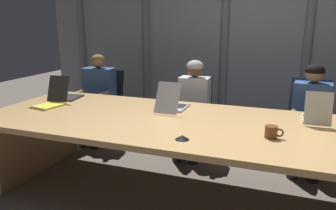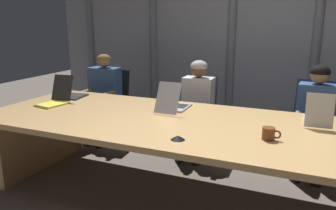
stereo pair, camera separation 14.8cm
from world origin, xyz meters
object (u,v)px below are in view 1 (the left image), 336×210
(person_left_end, at_px, (97,93))
(person_left_mid, at_px, (192,102))
(laptop_left_mid, at_px, (173,104))
(coffee_mug_near, at_px, (272,132))
(laptop_left_end, at_px, (66,95))
(conference_mic_left_side, at_px, (182,137))
(office_chair_left_end, at_px, (104,113))
(person_center, at_px, (310,111))
(spiral_notepad, at_px, (48,106))
(office_chair_center, at_px, (305,133))
(office_chair_left_mid, at_px, (192,122))
(laptop_center, at_px, (316,116))

(person_left_end, height_order, person_left_mid, person_left_end)
(laptop_left_mid, xyz_separation_m, person_left_end, (-1.33, 0.69, -0.13))
(person_left_end, xyz_separation_m, coffee_mug_near, (2.31, -1.21, 0.12))
(laptop_left_end, xyz_separation_m, conference_mic_left_side, (1.64, -0.79, -0.04))
(office_chair_left_end, relative_size, person_center, 0.80)
(laptop_left_end, xyz_separation_m, person_left_mid, (1.30, 0.69, -0.13))
(person_left_mid, bearing_deg, spiral_notepad, -52.47)
(coffee_mug_near, bearing_deg, office_chair_center, 77.03)
(office_chair_left_mid, bearing_deg, laptop_center, 54.80)
(laptop_center, height_order, coffee_mug_near, laptop_center)
(laptop_left_mid, xyz_separation_m, coffee_mug_near, (0.98, -0.52, -0.01))
(person_left_mid, distance_m, spiral_notepad, 1.63)
(office_chair_left_end, distance_m, office_chair_center, 2.62)
(laptop_left_mid, relative_size, person_center, 0.41)
(office_chair_left_end, bearing_deg, laptop_left_mid, 59.21)
(office_chair_left_end, relative_size, office_chair_left_mid, 1.01)
(coffee_mug_near, bearing_deg, laptop_left_mid, 152.04)
(person_left_end, bearing_deg, person_center, 87.13)
(laptop_left_end, height_order, office_chair_center, laptop_left_end)
(office_chair_left_end, distance_m, person_left_end, 0.35)
(laptop_center, distance_m, office_chair_left_end, 2.80)
(person_left_end, bearing_deg, person_left_mid, 86.95)
(laptop_left_mid, height_order, person_left_mid, person_left_mid)
(coffee_mug_near, bearing_deg, laptop_center, 58.54)
(laptop_left_end, relative_size, laptop_center, 1.22)
(office_chair_left_end, xyz_separation_m, person_left_mid, (1.34, -0.16, 0.31))
(person_left_end, distance_m, coffee_mug_near, 2.61)
(laptop_left_mid, relative_size, person_left_end, 0.41)
(person_center, distance_m, spiral_notepad, 2.78)
(laptop_left_end, distance_m, office_chair_center, 2.75)
(person_left_end, bearing_deg, laptop_left_end, 0.23)
(laptop_center, xyz_separation_m, person_left_mid, (-1.31, 0.65, -0.13))
(office_chair_center, bearing_deg, spiral_notepad, -57.44)
(office_chair_left_end, bearing_deg, person_left_mid, 84.81)
(laptop_center, distance_m, person_left_end, 2.73)
(laptop_left_end, relative_size, person_center, 0.38)
(person_left_end, relative_size, spiral_notepad, 3.47)
(office_chair_left_mid, height_order, person_left_mid, person_left_mid)
(person_left_end, bearing_deg, laptop_center, 73.27)
(person_left_mid, bearing_deg, laptop_left_end, -63.19)
(coffee_mug_near, bearing_deg, office_chair_left_end, 149.40)
(person_left_mid, bearing_deg, office_chair_left_mid, -165.72)
(person_center, bearing_deg, person_left_end, -84.61)
(office_chair_center, height_order, person_left_end, person_left_end)
(person_center, relative_size, coffee_mug_near, 8.29)
(laptop_left_mid, distance_m, person_center, 1.49)
(office_chair_center, bearing_deg, laptop_left_mid, -48.93)
(office_chair_center, distance_m, conference_mic_left_side, 1.93)
(laptop_left_mid, bearing_deg, office_chair_left_mid, 2.16)
(person_center, xyz_separation_m, conference_mic_left_side, (-0.96, -1.48, 0.08))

